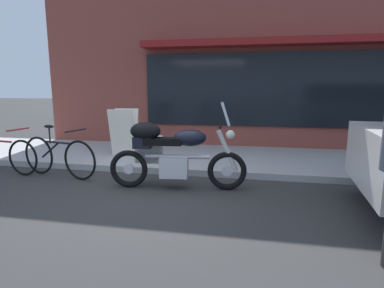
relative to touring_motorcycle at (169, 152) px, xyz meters
name	(u,v)px	position (x,y,z in m)	size (l,w,h in m)	color
ground_plane	(140,195)	(-0.34, -0.42, -0.60)	(80.00, 80.00, 0.00)	#303030
touring_motorcycle	(169,152)	(0.00, 0.00, 0.00)	(2.19, 0.63, 1.39)	black
parked_bicycle	(58,156)	(-2.14, 0.24, -0.21)	(1.67, 0.55, 0.94)	black
sandwich_board_sign	(124,132)	(-1.48, 1.66, 0.04)	(0.55, 0.43, 1.02)	silver
second_bicycle_by_cafe	(0,154)	(-3.38, 0.25, -0.23)	(1.75, 0.48, 0.92)	black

